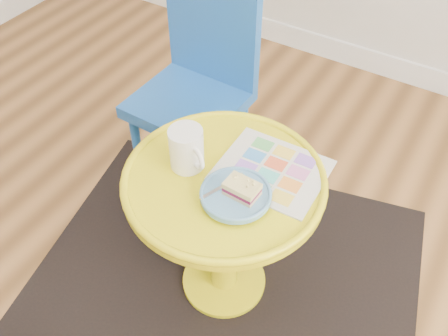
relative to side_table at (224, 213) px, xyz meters
The scene contains 9 objects.
room_walls 1.22m from the side_table, 154.84° to the left, with size 4.00×4.00×4.00m.
rug 0.38m from the side_table, ahead, with size 1.30×1.10×0.01m, color black.
side_table is the anchor object (origin of this frame).
chair 0.55m from the side_table, 131.26° to the left, with size 0.37×0.37×0.82m.
newspaper 0.20m from the side_table, 42.95° to the left, with size 0.29×0.25×0.01m, color silver.
mug 0.24m from the side_table, behind, with size 0.13×0.10×0.13m.
plate 0.19m from the side_table, 36.84° to the right, with size 0.19×0.19×0.02m.
cake_slice 0.22m from the side_table, 28.80° to the right, with size 0.09×0.06×0.04m.
fork 0.19m from the side_table, 57.46° to the right, with size 0.07×0.14×0.00m.
Camera 1 is at (0.56, -0.30, 1.54)m, focal length 40.00 mm.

